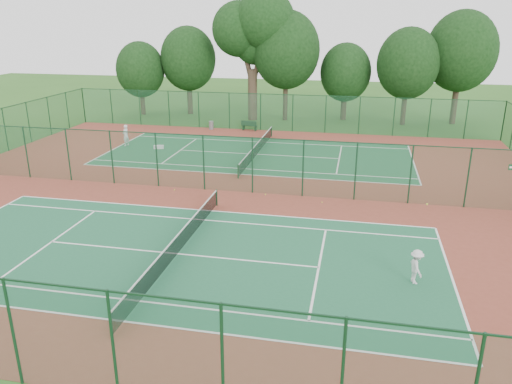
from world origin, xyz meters
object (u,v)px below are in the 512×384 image
(kit_bag, at_px, (159,147))
(trash_bin, at_px, (211,125))
(bench, at_px, (249,125))
(player_far, at_px, (126,135))
(player_near, at_px, (416,267))
(big_tree, at_px, (254,29))

(kit_bag, bearing_deg, trash_bin, 62.90)
(trash_bin, relative_size, kit_bag, 1.00)
(bench, bearing_deg, player_far, -129.93)
(player_near, relative_size, kit_bag, 1.82)
(trash_bin, height_order, kit_bag, trash_bin)
(bench, relative_size, kit_bag, 1.98)
(player_near, height_order, bench, player_near)
(bench, distance_m, big_tree, 10.40)
(player_near, xyz_separation_m, trash_bin, (-16.58, 26.85, -0.34))
(big_tree, bearing_deg, player_far, -120.62)
(kit_bag, bearing_deg, big_tree, 57.35)
(kit_bag, distance_m, big_tree, 17.48)
(player_far, height_order, trash_bin, player_far)
(bench, height_order, big_tree, big_tree)
(player_near, bearing_deg, kit_bag, 29.51)
(player_near, xyz_separation_m, big_tree, (-13.63, 32.73, 8.44))
(player_far, relative_size, big_tree, 0.14)
(player_near, bearing_deg, player_far, 33.20)
(trash_bin, distance_m, bench, 3.72)
(trash_bin, relative_size, big_tree, 0.06)
(kit_bag, bearing_deg, player_near, -58.12)
(kit_bag, height_order, big_tree, big_tree)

